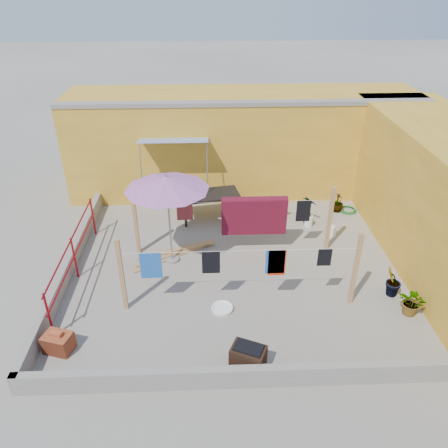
{
  "coord_description": "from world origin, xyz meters",
  "views": [
    {
      "loc": [
        -0.64,
        -8.88,
        6.49
      ],
      "look_at": [
        -0.27,
        0.3,
        1.11
      ],
      "focal_mm": 35.0,
      "sensor_mm": 36.0,
      "label": 1
    }
  ],
  "objects": [
    {
      "name": "parapet_front",
      "position": [
        0.0,
        -3.58,
        0.22
      ],
      "size": [
        8.3,
        0.16,
        0.44
      ],
      "primitive_type": "cube",
      "color": "gray",
      "rests_on": "ground"
    },
    {
      "name": "plant_right_c",
      "position": [
        3.7,
        -1.84,
        0.32
      ],
      "size": [
        0.75,
        0.75,
        0.63
      ],
      "primitive_type": "imported",
      "rotation": [
        0.0,
        0.0,
        5.52
      ],
      "color": "#185518",
      "rests_on": "ground"
    },
    {
      "name": "outdoor_table",
      "position": [
        -0.61,
        2.56,
        0.74
      ],
      "size": [
        1.87,
        1.17,
        0.81
      ],
      "color": "black",
      "rests_on": "ground"
    },
    {
      "name": "green_hose",
      "position": [
        3.68,
        2.84,
        0.04
      ],
      "size": [
        0.55,
        0.55,
        0.08
      ],
      "color": "#186F27",
      "rests_on": "ground"
    },
    {
      "name": "brazier",
      "position": [
        0.04,
        -3.2,
        0.27
      ],
      "size": [
        0.74,
        0.63,
        0.56
      ],
      "color": "black",
      "rests_on": "ground"
    },
    {
      "name": "white_basin",
      "position": [
        -0.38,
        -1.55,
        0.04
      ],
      "size": [
        0.48,
        0.48,
        0.08
      ],
      "color": "white",
      "rests_on": "ground"
    },
    {
      "name": "plant_right_b",
      "position": [
        3.49,
        -1.21,
        0.39
      ],
      "size": [
        0.55,
        0.53,
        0.77
      ],
      "primitive_type": "imported",
      "rotation": [
        0.0,
        0.0,
        3.77
      ],
      "color": "#185518",
      "rests_on": "ground"
    },
    {
      "name": "parapet_left",
      "position": [
        -4.08,
        0.0,
        0.22
      ],
      "size": [
        0.16,
        7.3,
        0.44
      ],
      "primitive_type": "cube",
      "color": "gray",
      "rests_on": "ground"
    },
    {
      "name": "water_jug_a",
      "position": [
        2.27,
        1.99,
        0.16
      ],
      "size": [
        0.24,
        0.24,
        0.37
      ],
      "color": "white",
      "rests_on": "ground"
    },
    {
      "name": "wall_back",
      "position": [
        0.5,
        4.69,
        1.61
      ],
      "size": [
        11.0,
        3.27,
        3.21
      ],
      "color": "gold",
      "rests_on": "ground"
    },
    {
      "name": "lumber_pile",
      "position": [
        -1.59,
        0.59,
        0.07
      ],
      "size": [
        2.08,
        1.31,
        0.14
      ],
      "color": "tan",
      "rests_on": "ground"
    },
    {
      "name": "patio_umbrella",
      "position": [
        -1.6,
        0.4,
        2.17
      ],
      "size": [
        2.31,
        2.31,
        2.42
      ],
      "color": "gray",
      "rests_on": "ground"
    },
    {
      "name": "plant_back_b",
      "position": [
        3.33,
        2.85,
        0.31
      ],
      "size": [
        0.42,
        0.42,
        0.62
      ],
      "primitive_type": "imported",
      "rotation": [
        0.0,
        0.0,
        1.82
      ],
      "color": "#185518",
      "rests_on": "ground"
    },
    {
      "name": "plant_right_a",
      "position": [
        2.26,
        2.15,
        0.45
      ],
      "size": [
        0.54,
        0.58,
        0.91
      ],
      "primitive_type": "imported",
      "rotation": [
        0.0,
        0.0,
        2.19
      ],
      "color": "#185518",
      "rests_on": "ground"
    },
    {
      "name": "brick_stack",
      "position": [
        -3.62,
        -2.59,
        0.2
      ],
      "size": [
        0.62,
        0.53,
        0.47
      ],
      "color": "#A44325",
      "rests_on": "ground"
    },
    {
      "name": "red_railing",
      "position": [
        -3.85,
        -0.2,
        0.72
      ],
      "size": [
        0.05,
        4.2,
        1.1
      ],
      "color": "maroon",
      "rests_on": "ground"
    },
    {
      "name": "clothesline_rig",
      "position": [
        0.42,
        0.54,
        1.02
      ],
      "size": [
        5.09,
        2.35,
        1.8
      ],
      "color": "tan",
      "rests_on": "ground"
    },
    {
      "name": "ground",
      "position": [
        0.0,
        0.0,
        0.0
      ],
      "size": [
        80.0,
        80.0,
        0.0
      ],
      "primitive_type": "plane",
      "color": "#9E998E",
      "rests_on": "ground"
    },
    {
      "name": "water_jug_b",
      "position": [
        2.81,
        1.42,
        0.15
      ],
      "size": [
        0.21,
        0.21,
        0.33
      ],
      "color": "white",
      "rests_on": "ground"
    },
    {
      "name": "plant_back_a",
      "position": [
        1.17,
        2.35,
        0.41
      ],
      "size": [
        0.96,
        0.94,
        0.81
      ],
      "primitive_type": "imported",
      "rotation": [
        0.0,
        0.0,
        0.62
      ],
      "color": "#185518",
      "rests_on": "ground"
    }
  ]
}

